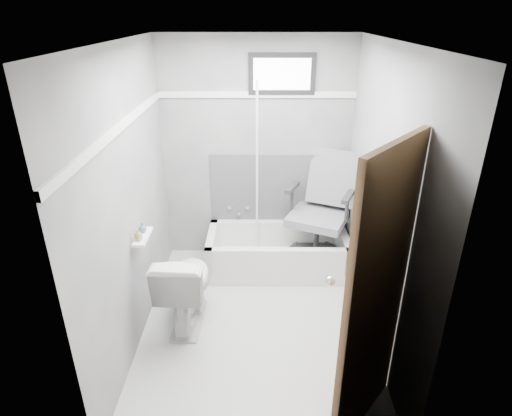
{
  "coord_description": "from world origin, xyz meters",
  "views": [
    {
      "loc": [
        0.02,
        -3.08,
        2.6
      ],
      "look_at": [
        0.0,
        0.35,
        1.0
      ],
      "focal_mm": 30.0,
      "sensor_mm": 36.0,
      "label": 1
    }
  ],
  "objects_px": {
    "toilet": "(186,286)",
    "door": "(436,336)",
    "soap_bottle_b": "(142,227)",
    "bathtub": "(277,251)",
    "soap_bottle_a": "(138,234)",
    "office_chair": "(318,210)"
  },
  "relations": [
    {
      "from": "toilet",
      "to": "door",
      "type": "distance_m",
      "value": 2.17
    },
    {
      "from": "toilet",
      "to": "soap_bottle_b",
      "type": "xyz_separation_m",
      "value": [
        -0.32,
        0.01,
        0.58
      ]
    },
    {
      "from": "bathtub",
      "to": "toilet",
      "type": "distance_m",
      "value": 1.23
    },
    {
      "from": "bathtub",
      "to": "soap_bottle_b",
      "type": "height_order",
      "value": "soap_bottle_b"
    },
    {
      "from": "bathtub",
      "to": "soap_bottle_a",
      "type": "height_order",
      "value": "soap_bottle_a"
    },
    {
      "from": "soap_bottle_b",
      "to": "bathtub",
      "type": "bearing_deg",
      "value": 36.7
    },
    {
      "from": "soap_bottle_a",
      "to": "soap_bottle_b",
      "type": "xyz_separation_m",
      "value": [
        0.0,
        0.14,
        -0.01
      ]
    },
    {
      "from": "office_chair",
      "to": "soap_bottle_a",
      "type": "xyz_separation_m",
      "value": [
        -1.59,
        -1.03,
        0.27
      ]
    },
    {
      "from": "toilet",
      "to": "door",
      "type": "height_order",
      "value": "door"
    },
    {
      "from": "door",
      "to": "soap_bottle_a",
      "type": "xyz_separation_m",
      "value": [
        -1.92,
        1.2,
        -0.03
      ]
    },
    {
      "from": "door",
      "to": "soap_bottle_a",
      "type": "bearing_deg",
      "value": 148.04
    },
    {
      "from": "toilet",
      "to": "bathtub",
      "type": "bearing_deg",
      "value": -131.22
    },
    {
      "from": "bathtub",
      "to": "toilet",
      "type": "height_order",
      "value": "toilet"
    },
    {
      "from": "office_chair",
      "to": "door",
      "type": "bearing_deg",
      "value": -57.18
    },
    {
      "from": "toilet",
      "to": "soap_bottle_b",
      "type": "bearing_deg",
      "value": 1.66
    },
    {
      "from": "office_chair",
      "to": "soap_bottle_a",
      "type": "distance_m",
      "value": 1.91
    },
    {
      "from": "office_chair",
      "to": "soap_bottle_a",
      "type": "relative_size",
      "value": 11.8
    },
    {
      "from": "office_chair",
      "to": "soap_bottle_b",
      "type": "distance_m",
      "value": 1.84
    },
    {
      "from": "bathtub",
      "to": "toilet",
      "type": "xyz_separation_m",
      "value": [
        -0.85,
        -0.88,
        0.17
      ]
    },
    {
      "from": "toilet",
      "to": "office_chair",
      "type": "bearing_deg",
      "value": -141.92
    },
    {
      "from": "bathtub",
      "to": "office_chair",
      "type": "bearing_deg",
      "value": 2.12
    },
    {
      "from": "office_chair",
      "to": "toilet",
      "type": "height_order",
      "value": "office_chair"
    }
  ]
}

